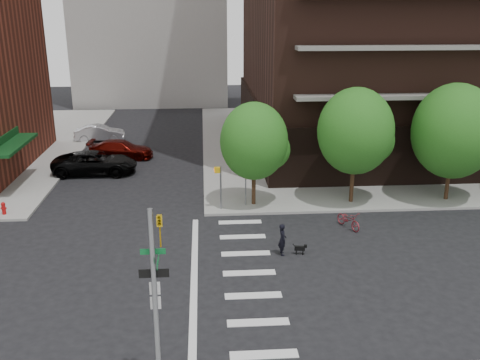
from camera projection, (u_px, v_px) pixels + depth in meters
The scene contains 15 objects.
ground at pixel (183, 275), 24.13m from camera, with size 120.00×120.00×0.00m, color black.
sidewalk_ne at pixel (421, 141), 47.74m from camera, with size 39.00×33.00×0.15m, color gray.
crosswalk at pixel (232, 274), 24.28m from camera, with size 3.85×13.00×0.01m.
tree_a at pixel (254, 141), 31.19m from camera, with size 4.00×4.00×5.90m.
tree_b at pixel (356, 131), 31.43m from camera, with size 4.50×4.50×6.65m.
tree_c at pixel (454, 131), 31.86m from camera, with size 5.00×5.00×6.80m.
traffic_signal at pixel (157, 315), 16.16m from camera, with size 0.90×0.75×6.00m.
pedestrian_signal at pixel (226, 181), 31.21m from camera, with size 2.18×0.67×2.60m.
fire_hydrant at pixel (4, 208), 30.65m from camera, with size 0.24×0.24×0.73m.
parked_car_black at pixel (95, 163), 38.36m from camera, with size 5.92×2.73×1.64m, color black.
parked_car_maroon at pixel (121, 149), 42.27m from camera, with size 5.04×2.05×1.46m, color #460703.
parked_car_silver at pixel (100, 133), 47.75m from camera, with size 4.35×1.52×1.43m, color silver.
scooter at pixel (349, 220), 29.11m from camera, with size 0.65×1.85×0.97m, color #992E38.
dog_walker at pixel (282, 239), 25.92m from camera, with size 0.38×0.58×1.60m, color black.
dog at pixel (300, 248), 26.07m from camera, with size 0.62×0.24×0.51m.
Camera 1 is at (1.06, -21.71, 11.63)m, focal length 40.00 mm.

